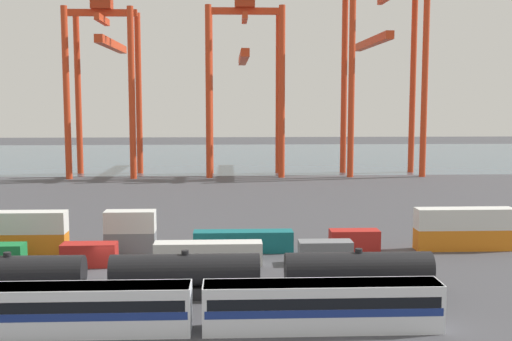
% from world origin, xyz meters
% --- Properties ---
extents(ground_plane, '(420.00, 420.00, 0.00)m').
position_xyz_m(ground_plane, '(0.00, 40.00, 0.00)').
color(ground_plane, '#424247').
extents(harbour_water, '(400.00, 110.00, 0.01)m').
position_xyz_m(harbour_water, '(0.00, 141.55, 0.00)').
color(harbour_water, '#475B6B').
rests_on(harbour_water, ground_plane).
extents(passenger_train, '(59.26, 3.14, 3.90)m').
position_xyz_m(passenger_train, '(0.92, -18.36, 2.14)').
color(passenger_train, silver).
rests_on(passenger_train, ground_plane).
extents(freight_tank_row, '(63.02, 3.01, 4.47)m').
position_xyz_m(freight_tank_row, '(1.24, -9.32, 2.13)').
color(freight_tank_row, '#232326').
rests_on(freight_tank_row, ground_plane).
extents(shipping_container_2, '(6.04, 2.44, 2.60)m').
position_xyz_m(shipping_container_2, '(-2.03, 2.38, 1.30)').
color(shipping_container_2, '#AD211C').
rests_on(shipping_container_2, ground_plane).
extents(shipping_container_3, '(12.10, 2.44, 2.60)m').
position_xyz_m(shipping_container_3, '(11.20, 2.38, 1.30)').
color(shipping_container_3, silver).
rests_on(shipping_container_3, ground_plane).
extents(shipping_container_4, '(6.04, 2.44, 2.60)m').
position_xyz_m(shipping_container_4, '(24.43, 2.38, 1.30)').
color(shipping_container_4, slate).
rests_on(shipping_container_4, ground_plane).
extents(shipping_container_8, '(12.10, 2.44, 2.60)m').
position_xyz_m(shipping_container_8, '(-12.04, 8.27, 1.30)').
color(shipping_container_8, orange).
rests_on(shipping_container_8, ground_plane).
extents(shipping_container_9, '(12.10, 2.44, 2.60)m').
position_xyz_m(shipping_container_9, '(-12.04, 8.27, 3.90)').
color(shipping_container_9, silver).
rests_on(shipping_container_9, shipping_container_8).
extents(shipping_container_10, '(6.04, 2.44, 2.60)m').
position_xyz_m(shipping_container_10, '(1.62, 8.27, 1.30)').
color(shipping_container_10, slate).
rests_on(shipping_container_10, ground_plane).
extents(shipping_container_11, '(6.04, 2.44, 2.60)m').
position_xyz_m(shipping_container_11, '(1.62, 8.27, 3.90)').
color(shipping_container_11, silver).
rests_on(shipping_container_11, shipping_container_10).
extents(shipping_container_12, '(12.10, 2.44, 2.60)m').
position_xyz_m(shipping_container_12, '(15.27, 8.27, 1.30)').
color(shipping_container_12, '#146066').
rests_on(shipping_container_12, ground_plane).
extents(shipping_container_13, '(6.04, 2.44, 2.60)m').
position_xyz_m(shipping_container_13, '(28.93, 8.27, 1.30)').
color(shipping_container_13, '#AD211C').
rests_on(shipping_container_13, ground_plane).
extents(shipping_container_14, '(12.10, 2.44, 2.60)m').
position_xyz_m(shipping_container_14, '(42.59, 8.27, 1.30)').
color(shipping_container_14, orange).
rests_on(shipping_container_14, ground_plane).
extents(shipping_container_15, '(12.10, 2.44, 2.60)m').
position_xyz_m(shipping_container_15, '(42.59, 8.27, 3.90)').
color(shipping_container_15, silver).
rests_on(shipping_container_15, shipping_container_14).
extents(gantry_crane_west, '(16.64, 36.17, 43.14)m').
position_xyz_m(gantry_crane_west, '(-16.44, 90.47, 26.69)').
color(gantry_crane_west, red).
rests_on(gantry_crane_west, ground_plane).
extents(gantry_crane_central, '(18.86, 37.65, 43.73)m').
position_xyz_m(gantry_crane_central, '(17.58, 90.84, 26.31)').
color(gantry_crane_central, red).
rests_on(gantry_crane_central, ground_plane).
extents(gantry_crane_east, '(19.19, 38.20, 48.61)m').
position_xyz_m(gantry_crane_east, '(51.60, 90.71, 29.20)').
color(gantry_crane_east, red).
rests_on(gantry_crane_east, ground_plane).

